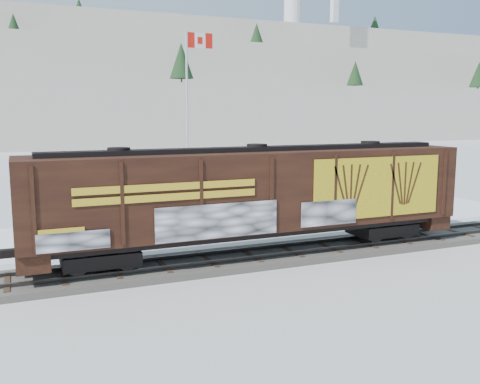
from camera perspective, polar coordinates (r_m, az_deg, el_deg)
name	(u,v)px	position (r m, az deg, el deg)	size (l,w,h in m)	color
ground	(289,256)	(25.04, 5.25, -6.82)	(500.00, 500.00, 0.00)	white
rail_track	(289,253)	(25.00, 5.26, -6.50)	(50.00, 3.40, 0.43)	#59544C
parking_strip	(229,225)	(31.66, -1.15, -3.50)	(40.00, 8.00, 0.03)	white
hillside	(55,84)	(161.65, -19.14, 10.84)	(360.00, 110.00, 93.00)	white
hopper_railcar	(257,193)	(23.67, 1.81, -0.15)	(19.99, 3.06, 4.69)	black
flagpole	(189,143)	(36.66, -5.44, 5.17)	(2.30, 0.90, 12.04)	silver
car_silver	(174,220)	(28.75, -7.06, -3.02)	(2.03, 5.04, 1.72)	silver
car_white	(188,221)	(28.73, -5.57, -3.14)	(1.68, 4.81, 1.59)	silver
car_dark	(287,213)	(31.32, 5.06, -2.20)	(2.15, 5.28, 1.53)	black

